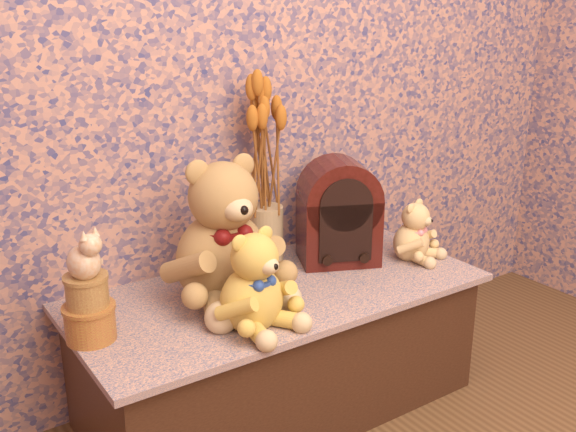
% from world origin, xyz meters
% --- Properties ---
extents(display_shelf, '(1.23, 0.58, 0.41)m').
position_xyz_m(display_shelf, '(0.00, 1.22, 0.20)').
color(display_shelf, '#394A75').
rests_on(display_shelf, ground).
extents(teddy_large, '(0.36, 0.43, 0.45)m').
position_xyz_m(teddy_large, '(-0.16, 1.26, 0.63)').
color(teddy_large, '#A16B3E').
rests_on(teddy_large, display_shelf).
extents(teddy_medium, '(0.28, 0.32, 0.29)m').
position_xyz_m(teddy_medium, '(-0.19, 1.06, 0.55)').
color(teddy_medium, gold).
rests_on(teddy_medium, display_shelf).
extents(teddy_small, '(0.23, 0.25, 0.21)m').
position_xyz_m(teddy_small, '(0.50, 1.17, 0.51)').
color(teddy_small, '#DEAF69').
rests_on(teddy_small, display_shelf).
extents(cathedral_radio, '(0.30, 0.26, 0.34)m').
position_xyz_m(cathedral_radio, '(0.28, 1.29, 0.58)').
color(cathedral_radio, '#3A100A').
rests_on(cathedral_radio, display_shelf).
extents(ceramic_vase, '(0.15, 0.15, 0.19)m').
position_xyz_m(ceramic_vase, '(0.07, 1.41, 0.50)').
color(ceramic_vase, tan).
rests_on(ceramic_vase, display_shelf).
extents(dried_stalks, '(0.24, 0.24, 0.44)m').
position_xyz_m(dried_stalks, '(0.07, 1.41, 0.82)').
color(dried_stalks, '#B35F1C').
rests_on(dried_stalks, ceramic_vase).
extents(biscuit_tin_lower, '(0.14, 0.14, 0.09)m').
position_xyz_m(biscuit_tin_lower, '(-0.57, 1.22, 0.45)').
color(biscuit_tin_lower, gold).
rests_on(biscuit_tin_lower, display_shelf).
extents(biscuit_tin_upper, '(0.11, 0.11, 0.08)m').
position_xyz_m(biscuit_tin_upper, '(-0.57, 1.22, 0.54)').
color(biscuit_tin_upper, tan).
rests_on(biscuit_tin_upper, biscuit_tin_lower).
extents(cat_figurine, '(0.13, 0.13, 0.13)m').
position_xyz_m(cat_figurine, '(-0.57, 1.22, 0.65)').
color(cat_figurine, silver).
rests_on(cat_figurine, biscuit_tin_upper).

